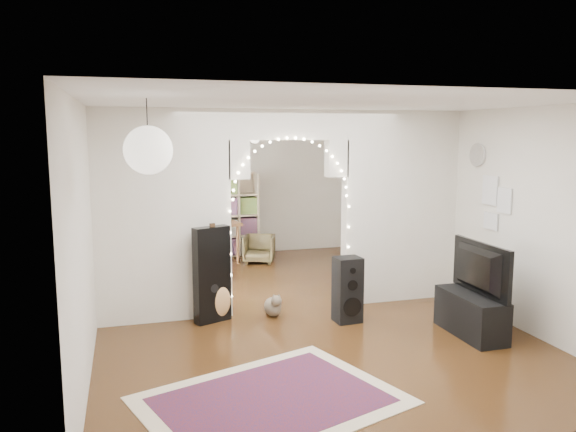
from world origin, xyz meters
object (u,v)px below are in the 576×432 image
object	(u,v)px
dining_table	(205,227)
dining_chair_right	(259,249)
floor_speaker	(348,290)
media_console	(471,315)
dining_chair_left	(200,265)
bookcase	(217,216)
acoustic_guitar	(214,286)

from	to	relation	value
dining_table	dining_chair_right	world-z (taller)	dining_table
floor_speaker	media_console	distance (m)	1.51
dining_chair_left	dining_chair_right	distance (m)	1.53
bookcase	dining_chair_right	bearing A→B (deg)	-67.13
dining_chair_left	floor_speaker	bearing A→B (deg)	-55.09
floor_speaker	bookcase	bearing A→B (deg)	99.44
floor_speaker	bookcase	world-z (taller)	bookcase
acoustic_guitar	media_console	xyz separation A→B (m)	(2.87, -1.34, -0.22)
bookcase	dining_chair_right	xyz separation A→B (m)	(0.67, -0.68, -0.56)
acoustic_guitar	dining_chair_left	world-z (taller)	acoustic_guitar
acoustic_guitar	dining_table	world-z (taller)	acoustic_guitar
acoustic_guitar	media_console	size ratio (longest dim) A/B	1.08
floor_speaker	acoustic_guitar	bearing A→B (deg)	159.93
floor_speaker	dining_chair_right	world-z (taller)	floor_speaker
dining_chair_left	dining_chair_right	world-z (taller)	dining_chair_right
media_console	dining_chair_right	size ratio (longest dim) A/B	1.76
bookcase	dining_chair_left	bearing A→B (deg)	-131.01
acoustic_guitar	dining_table	distance (m)	3.35
media_console	dining_chair_right	world-z (taller)	dining_chair_right
dining_chair_left	media_console	bearing A→B (deg)	-46.98
bookcase	dining_table	xyz separation A→B (m)	(-0.30, -0.42, -0.14)
dining_chair_right	bookcase	bearing A→B (deg)	155.22
dining_table	dining_chair_left	xyz separation A→B (m)	(-0.25, -1.17, -0.44)
bookcase	dining_table	distance (m)	0.54
dining_chair_left	dining_chair_right	bearing A→B (deg)	41.55
floor_speaker	dining_chair_right	distance (m)	3.58
media_console	dining_table	world-z (taller)	dining_table
floor_speaker	dining_table	distance (m)	4.03
dining_chair_right	dining_chair_left	bearing A→B (deg)	-122.51
media_console	dining_table	distance (m)	5.32
media_console	dining_chair_left	world-z (taller)	media_console
media_console	dining_chair_left	bearing A→B (deg)	128.69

